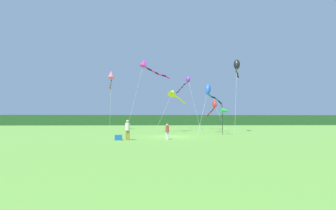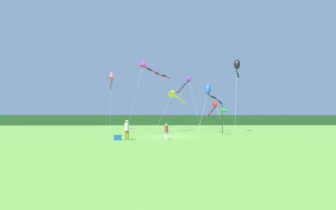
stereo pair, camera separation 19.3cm
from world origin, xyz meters
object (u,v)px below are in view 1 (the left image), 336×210
Objects in this scene: kite_magenta at (147,65)px; kite_black at (237,66)px; person_child at (167,131)px; kite_rainbow at (111,76)px; kite_blue at (210,92)px; kite_red at (214,106)px; kite_purple at (186,82)px; person_adult at (128,129)px; banner_flag_pole at (225,111)px; cooler_box at (118,138)px; kite_yellow at (174,93)px.

kite_magenta is 0.95× the size of kite_black.
kite_rainbow is (-8.78, 18.93, 8.36)m from person_child.
kite_blue is at bearing 0.81° from kite_magenta.
kite_purple is (-4.45, 1.97, 4.50)m from kite_red.
banner_flag_pole reaches higher than person_adult.
cooler_box is at bearing -76.32° from kite_rainbow.
kite_blue reaches higher than kite_red.
kite_red is at bearing 0.21° from kite_rainbow.
kite_blue is 0.67× the size of kite_black.
kite_purple is at bearing 117.95° from kite_black.
kite_purple reaches higher than kite_yellow.
kite_rainbow is at bearing 155.54° from kite_black.
kite_rainbow is (-18.70, 8.50, 0.11)m from kite_black.
person_child is at bearing 8.79° from person_adult.
banner_flag_pole is 4.48m from kite_blue.
kite_black reaches higher than banner_flag_pole.
kite_yellow is (-4.55, 2.55, 0.09)m from kite_blue.
kite_magenta is at bearing 159.24° from banner_flag_pole.
banner_flag_pole reaches higher than person_child.
kite_red is 0.98× the size of kite_purple.
kite_blue is (9.97, 9.85, 5.05)m from cooler_box.
kite_red is (8.78, 18.99, 3.28)m from person_child.
kite_black is at bearing -9.56° from kite_yellow.
person_adult is at bearing -110.74° from kite_yellow.
kite_red is (1.97, 13.22, 1.37)m from banner_flag_pole.
banner_flag_pole reaches higher than cooler_box.
cooler_box is 0.05× the size of kite_purple.
cooler_box is 12.78m from banner_flag_pole.
kite_yellow reaches higher than kite_red.
kite_yellow is at bearing 170.44° from kite_black.
kite_black is (3.11, 4.65, 6.33)m from banner_flag_pole.
kite_yellow is 0.84× the size of kite_black.
kite_yellow is (5.42, 12.40, 5.13)m from cooler_box.
kite_rainbow reaches higher than kite_magenta.
kite_black is (13.23, 10.94, 8.06)m from person_adult.
kite_red is at bearing 97.58° from kite_black.
person_adult is 23.16m from kite_red.
kite_rainbow is (-14.71, 9.61, 3.84)m from kite_blue.
kite_purple is at bearing 156.12° from kite_red.
cooler_box is at bearing -135.34° from kite_blue.
person_adult reaches higher than cooler_box.
person_adult is 0.18× the size of kite_magenta.
person_child is 11.93m from kite_blue.
cooler_box is at bearing -111.26° from kite_purple.
person_child is (3.31, 0.51, -0.18)m from person_adult.
kite_rainbow is at bearing 123.92° from kite_magenta.
banner_flag_pole is 21.39m from kite_rainbow.
person_child is at bearing -133.57° from kite_black.
kite_red is at bearing 41.64° from kite_magenta.
kite_red is (2.85, 9.68, -1.23)m from kite_blue.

